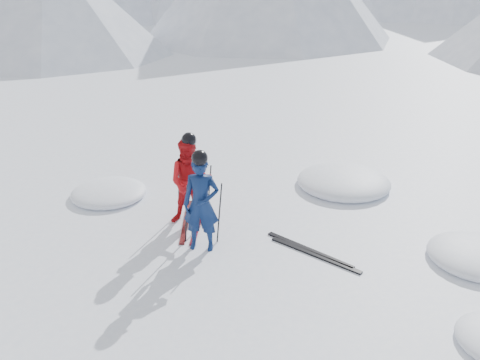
# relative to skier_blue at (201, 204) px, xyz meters

# --- Properties ---
(ground) EXTENTS (160.00, 160.00, 0.00)m
(ground) POSITION_rel_skier_blue_xyz_m (2.26, -0.05, -0.82)
(ground) COLOR white
(ground) RESTS_ON ground
(skier_blue) EXTENTS (0.61, 0.41, 1.65)m
(skier_blue) POSITION_rel_skier_blue_xyz_m (0.00, 0.00, 0.00)
(skier_blue) COLOR #0C1F4C
(skier_blue) RESTS_ON ground
(skier_red) EXTENTS (0.87, 0.72, 1.64)m
(skier_red) POSITION_rel_skier_blue_xyz_m (-0.39, 0.87, -0.00)
(skier_red) COLOR #B90E13
(skier_red) RESTS_ON ground
(pole_blue_left) EXTENTS (0.11, 0.08, 1.10)m
(pole_blue_left) POSITION_rel_skier_blue_xyz_m (-0.30, 0.15, -0.27)
(pole_blue_left) COLOR black
(pole_blue_left) RESTS_ON ground
(pole_blue_right) EXTENTS (0.11, 0.07, 1.10)m
(pole_blue_right) POSITION_rel_skier_blue_xyz_m (0.25, 0.25, -0.27)
(pole_blue_right) COLOR black
(pole_blue_right) RESTS_ON ground
(pole_red_left) EXTENTS (0.11, 0.09, 1.09)m
(pole_red_left) POSITION_rel_skier_blue_xyz_m (-0.69, 1.12, -0.28)
(pole_red_left) COLOR black
(pole_red_left) RESTS_ON ground
(pole_red_right) EXTENTS (0.11, 0.08, 1.09)m
(pole_red_right) POSITION_rel_skier_blue_xyz_m (-0.09, 1.02, -0.28)
(pole_red_right) COLOR black
(pole_red_right) RESTS_ON ground
(ski_worn_left) EXTENTS (0.37, 1.69, 0.03)m
(ski_worn_left) POSITION_rel_skier_blue_xyz_m (-0.51, 0.87, -0.81)
(ski_worn_left) COLOR black
(ski_worn_left) RESTS_ON ground
(ski_worn_right) EXTENTS (0.25, 1.70, 0.03)m
(ski_worn_right) POSITION_rel_skier_blue_xyz_m (-0.27, 0.87, -0.81)
(ski_worn_right) COLOR black
(ski_worn_right) RESTS_ON ground
(ski_loose_a) EXTENTS (1.48, 0.99, 0.03)m
(ski_loose_a) POSITION_rel_skier_blue_xyz_m (1.79, 0.18, -0.81)
(ski_loose_a) COLOR black
(ski_loose_a) RESTS_ON ground
(ski_loose_b) EXTENTS (1.51, 0.95, 0.03)m
(ski_loose_b) POSITION_rel_skier_blue_xyz_m (1.89, 0.03, -0.81)
(ski_loose_b) COLOR black
(ski_loose_b) RESTS_ON ground
(snow_lumps) EXTENTS (8.42, 6.33, 0.44)m
(snow_lumps) POSITION_rel_skier_blue_xyz_m (2.04, 1.70, -0.82)
(snow_lumps) COLOR white
(snow_lumps) RESTS_ON ground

